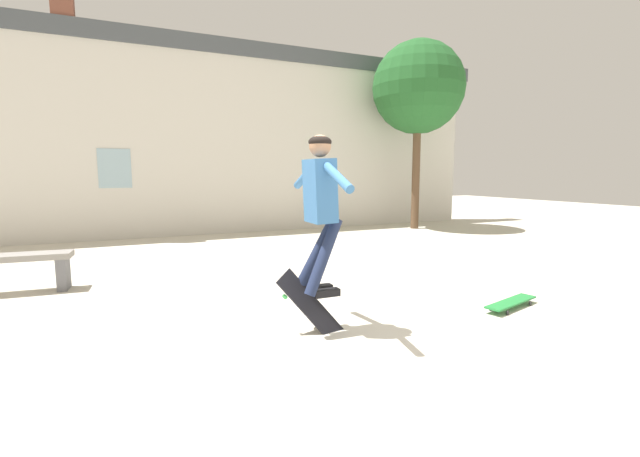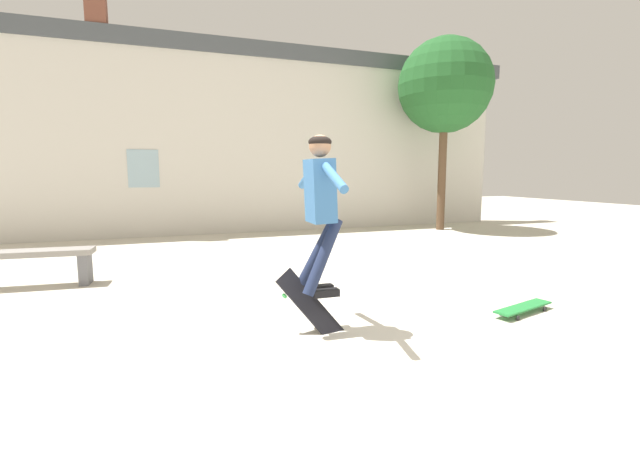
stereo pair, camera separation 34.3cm
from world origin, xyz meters
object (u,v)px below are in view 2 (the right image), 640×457
at_px(skateboard_flipping, 312,308).
at_px(skateboard_resting, 523,307).
at_px(skater, 320,200).
at_px(park_bench, 22,261).
at_px(tree_right, 445,86).

bearing_deg(skateboard_flipping, skateboard_resting, 16.31).
bearing_deg(skater, park_bench, 139.89).
distance_m(park_bench, skateboard_resting, 6.43).
height_order(tree_right, park_bench, tree_right).
bearing_deg(skateboard_resting, tree_right, -132.69).
height_order(tree_right, skateboard_flipping, tree_right).
relative_size(tree_right, skateboard_flipping, 6.59).
bearing_deg(tree_right, skateboard_flipping, -133.79).
bearing_deg(tree_right, park_bench, -160.47).
bearing_deg(skater, skateboard_resting, -5.16).
height_order(tree_right, skater, tree_right).
distance_m(skateboard_flipping, skateboard_resting, 2.43).
bearing_deg(skateboard_flipping, park_bench, 160.40).
xyz_separation_m(park_bench, skater, (3.27, -2.91, 0.93)).
xyz_separation_m(tree_right, skater, (-5.77, -6.11, -2.56)).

